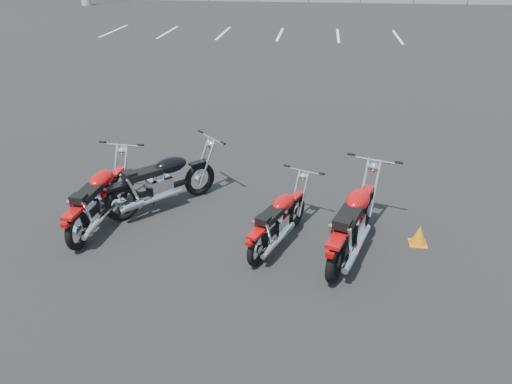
# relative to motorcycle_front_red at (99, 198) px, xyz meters

# --- Properties ---
(ground) EXTENTS (120.00, 120.00, 0.00)m
(ground) POSITION_rel_motorcycle_front_red_xyz_m (2.47, -0.31, -0.51)
(ground) COLOR black
(ground) RESTS_ON ground
(motorcycle_front_red) EXTENTS (0.88, 2.27, 1.11)m
(motorcycle_front_red) POSITION_rel_motorcycle_front_red_xyz_m (0.00, 0.00, 0.00)
(motorcycle_front_red) COLOR black
(motorcycle_front_red) RESTS_ON ground
(motorcycle_second_black) EXTENTS (1.95, 1.96, 1.14)m
(motorcycle_second_black) POSITION_rel_motorcycle_front_red_xyz_m (0.89, 0.74, 0.01)
(motorcycle_second_black) COLOR black
(motorcycle_second_black) RESTS_ON ground
(motorcycle_third_red) EXTENTS (1.26, 2.40, 1.19)m
(motorcycle_third_red) POSITION_rel_motorcycle_front_red_xyz_m (4.26, -0.34, 0.04)
(motorcycle_third_red) COLOR black
(motorcycle_third_red) RESTS_ON ground
(motorcycle_rear_red) EXTENTS (1.13, 1.94, 0.97)m
(motorcycle_rear_red) POSITION_rel_motorcycle_front_red_xyz_m (3.10, -0.24, -0.06)
(motorcycle_rear_red) COLOR black
(motorcycle_rear_red) RESTS_ON ground
(training_cone_near) EXTENTS (0.24, 0.24, 0.29)m
(training_cone_near) POSITION_rel_motorcycle_front_red_xyz_m (4.29, 0.52, -0.36)
(training_cone_near) COLOR orange
(training_cone_near) RESTS_ON ground
(training_cone_far) EXTENTS (0.28, 0.28, 0.33)m
(training_cone_far) POSITION_rel_motorcycle_front_red_xyz_m (5.37, 0.03, -0.34)
(training_cone_far) COLOR orange
(training_cone_far) RESTS_ON ground
(parking_line_stripes) EXTENTS (15.12, 4.00, 0.01)m
(parking_line_stripes) POSITION_rel_motorcycle_front_red_xyz_m (-0.03, 19.69, -0.50)
(parking_line_stripes) COLOR silver
(parking_line_stripes) RESTS_ON ground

